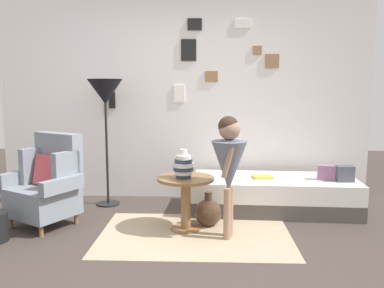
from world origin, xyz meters
TOP-DOWN VIEW (x-y plane):
  - ground_plane at (0.00, 0.00)m, footprint 12.00×12.00m
  - gallery_wall at (0.00, 1.95)m, footprint 4.80×0.12m
  - rug at (0.20, 0.48)m, footprint 1.88×1.28m
  - armchair at (-1.38, 0.76)m, footprint 0.90×0.83m
  - daybed at (1.10, 1.32)m, footprint 1.94×0.89m
  - pillow_head at (1.87, 1.17)m, footprint 0.19×0.13m
  - pillow_mid at (1.68, 1.25)m, footprint 0.21×0.15m
  - side_table at (0.10, 0.63)m, footprint 0.58×0.58m
  - vase_striped at (0.08, 0.59)m, footprint 0.20×0.20m
  - floor_lamp at (-0.92, 1.51)m, footprint 0.42×0.42m
  - person_child at (0.52, 0.42)m, footprint 0.34×0.34m
  - book_on_daybed at (0.96, 1.30)m, footprint 0.24×0.20m
  - demijohn_near at (0.33, 0.77)m, footprint 0.28×0.28m

SIDE VIEW (x-z plane):
  - ground_plane at x=0.00m, z-range 0.00..0.00m
  - rug at x=0.20m, z-range 0.00..0.01m
  - demijohn_near at x=0.33m, z-range -0.04..0.33m
  - daybed at x=1.10m, z-range 0.00..0.40m
  - side_table at x=0.10m, z-range 0.12..0.68m
  - book_on_daybed at x=0.96m, z-range 0.40..0.43m
  - armchair at x=-1.38m, z-range -0.05..0.92m
  - pillow_mid at x=1.68m, z-range 0.40..0.57m
  - pillow_head at x=1.87m, z-range 0.40..0.58m
  - vase_striped at x=0.08m, z-range 0.53..0.82m
  - person_child at x=0.52m, z-range 0.17..1.36m
  - gallery_wall at x=0.00m, z-range 0.00..2.60m
  - floor_lamp at x=-0.92m, z-range 0.57..2.13m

